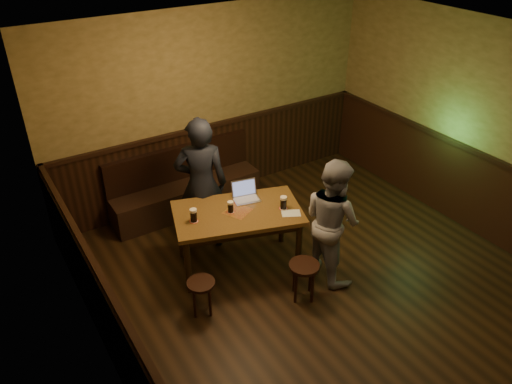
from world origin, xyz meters
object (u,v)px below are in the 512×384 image
at_px(pint_left, 194,215).
at_px(pint_right, 283,203).
at_px(bench, 185,191).
at_px(stool_left, 201,288).
at_px(stool_right, 304,271).
at_px(pint_mid, 231,207).
at_px(pub_table, 238,219).
at_px(laptop, 245,194).
at_px(person_grey, 332,220).
at_px(person_suit, 201,185).

bearing_deg(pint_left, pint_right, -17.54).
distance_m(bench, stool_left, 2.15).
bearing_deg(stool_left, pint_left, 68.53).
bearing_deg(stool_right, pint_mid, 114.04).
bearing_deg(bench, pub_table, -90.00).
height_order(stool_left, pint_mid, pint_mid).
bearing_deg(pub_table, bench, 107.83).
relative_size(pint_left, laptop, 0.47).
bearing_deg(bench, person_grey, -69.07).
bearing_deg(stool_right, pint_right, 76.35).
bearing_deg(pint_mid, person_suit, 97.21).
relative_size(stool_left, pint_mid, 2.89).
distance_m(pint_right, person_grey, 0.60).
bearing_deg(pint_left, bench, 69.74).
bearing_deg(pint_mid, stool_right, -65.96).
bearing_deg(stool_left, bench, 69.40).
distance_m(stool_left, pint_right, 1.39).
bearing_deg(pint_mid, pub_table, -19.21).
distance_m(pint_left, person_suit, 0.66).
xyz_separation_m(bench, pint_left, (-0.53, -1.44, 0.57)).
relative_size(pub_table, laptop, 4.75).
bearing_deg(pint_mid, laptop, 29.15).
bearing_deg(person_suit, stool_left, 86.89).
xyz_separation_m(bench, person_suit, (-0.15, -0.89, 0.59)).
height_order(pint_right, laptop, laptop).
bearing_deg(pint_right, stool_left, -168.65).
bearing_deg(laptop, person_grey, -43.26).
distance_m(pint_right, laptop, 0.51).
bearing_deg(stool_right, stool_left, 159.53).
distance_m(stool_left, stool_right, 1.16).
bearing_deg(bench, stool_right, -82.13).
bearing_deg(pub_table, laptop, 58.68).
distance_m(bench, pint_mid, 1.60).
xyz_separation_m(pint_mid, pint_right, (0.57, -0.26, 0.01)).
bearing_deg(person_suit, pint_right, 151.87).
bearing_deg(person_grey, bench, 20.41).
distance_m(person_suit, person_grey, 1.68).
relative_size(bench, stool_left, 5.21).
bearing_deg(stool_right, laptop, 95.50).
bearing_deg(pint_right, person_grey, -52.69).
xyz_separation_m(pint_left, pint_right, (1.02, -0.32, -0.00)).
bearing_deg(stool_right, pub_table, 110.45).
bearing_deg(person_grey, person_suit, 36.40).
distance_m(pint_right, person_suit, 1.08).
xyz_separation_m(pub_table, stool_left, (-0.76, -0.49, -0.36)).
height_order(pub_table, stool_left, pub_table).
distance_m(pub_table, stool_left, 0.97).
height_order(bench, pint_left, pint_left).
relative_size(pint_mid, person_grey, 0.09).
relative_size(pub_table, pint_left, 10.20).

